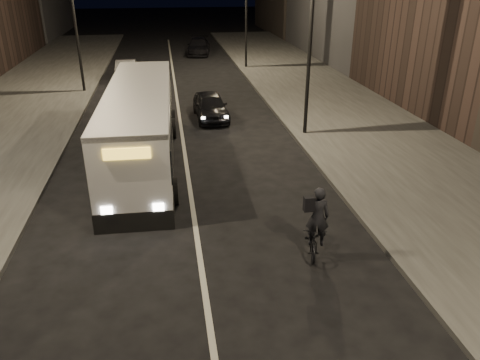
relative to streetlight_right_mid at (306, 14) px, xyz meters
name	(u,v)px	position (x,y,z in m)	size (l,w,h in m)	color
ground	(210,329)	(-5.33, -12.00, -5.36)	(180.00, 180.00, 0.00)	black
sidewalk_right	(348,119)	(3.17, 2.00, -5.28)	(7.00, 70.00, 0.16)	#323230
streetlight_right_mid	(306,14)	(0.00, 0.00, 0.00)	(1.20, 0.44, 8.12)	black
streetlight_left_far	(77,1)	(-10.66, 10.00, 0.00)	(1.20, 0.44, 8.12)	black
city_bus	(141,123)	(-6.99, -2.08, -3.74)	(2.80, 11.11, 2.98)	silver
cyclist_on_bicycle	(314,231)	(-2.25, -9.44, -4.69)	(1.03, 1.85, 2.02)	black
car_near	(210,106)	(-3.74, 3.41, -4.70)	(1.57, 3.90, 1.33)	black
car_mid	(127,68)	(-8.57, 14.29, -4.72)	(1.36, 3.89, 1.28)	#37373A
car_far	(199,46)	(-2.80, 23.14, -4.68)	(1.91, 4.70, 1.36)	black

